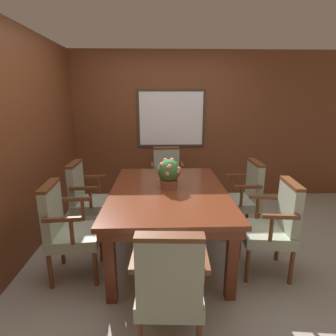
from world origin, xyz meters
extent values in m
plane|color=#A39E93|center=(0.00, 0.00, 0.00)|extent=(14.00, 14.00, 0.00)
cube|color=brown|center=(0.00, 1.89, 1.23)|extent=(7.20, 0.06, 2.45)
cube|color=white|center=(0.10, 1.85, 1.37)|extent=(1.06, 0.01, 0.88)
cube|color=#38332D|center=(0.10, 1.85, 1.82)|extent=(1.13, 0.02, 0.04)
cube|color=#38332D|center=(0.10, 1.85, 0.91)|extent=(1.13, 0.02, 0.03)
cube|color=#38332D|center=(-0.45, 1.85, 1.37)|extent=(0.04, 0.02, 0.88)
cube|color=#38332D|center=(0.64, 1.85, 1.37)|extent=(0.03, 0.02, 0.88)
cube|color=brown|center=(-1.56, 0.00, 1.23)|extent=(0.06, 7.20, 2.45)
cube|color=maroon|center=(-0.52, -0.67, 0.35)|extent=(0.09, 0.09, 0.70)
cube|color=maroon|center=(0.51, -0.67, 0.35)|extent=(0.09, 0.09, 0.70)
cube|color=maroon|center=(-0.52, 0.85, 0.35)|extent=(0.09, 0.09, 0.70)
cube|color=maroon|center=(0.51, 0.85, 0.35)|extent=(0.09, 0.09, 0.70)
cube|color=maroon|center=(-0.01, 0.09, 0.66)|extent=(1.18, 1.67, 0.09)
cube|color=maroon|center=(-0.01, 0.09, 0.72)|extent=(1.24, 1.73, 0.04)
cylinder|color=brown|center=(0.17, -0.86, 0.18)|extent=(0.04, 0.04, 0.36)
cylinder|color=brown|center=(-0.21, -0.84, 0.18)|extent=(0.04, 0.04, 0.36)
cube|color=#9EA88E|center=(-0.03, -1.05, 0.41)|extent=(0.46, 0.49, 0.11)
cube|color=#9EA88E|center=(-0.04, -1.25, 0.70)|extent=(0.41, 0.10, 0.46)
cube|color=brown|center=(-0.04, -1.25, 0.94)|extent=(0.41, 0.11, 0.03)
cylinder|color=brown|center=(0.20, -1.03, 0.59)|extent=(0.04, 0.04, 0.24)
cube|color=brown|center=(0.19, -1.10, 0.71)|extent=(0.05, 0.33, 0.04)
cylinder|color=brown|center=(-0.26, -1.01, 0.59)|extent=(0.04, 0.04, 0.24)
cube|color=brown|center=(-0.27, -1.08, 0.71)|extent=(0.05, 0.33, 0.04)
cylinder|color=brown|center=(-0.70, -0.47, 0.18)|extent=(0.04, 0.04, 0.36)
cylinder|color=brown|center=(-0.73, -0.09, 0.18)|extent=(0.04, 0.04, 0.36)
cylinder|color=brown|center=(-1.10, -0.50, 0.18)|extent=(0.04, 0.04, 0.36)
cylinder|color=brown|center=(-1.13, -0.12, 0.18)|extent=(0.04, 0.04, 0.36)
cube|color=#9EA88E|center=(-0.92, -0.29, 0.41)|extent=(0.50, 0.47, 0.11)
cube|color=#9EA88E|center=(-1.11, -0.31, 0.70)|extent=(0.11, 0.41, 0.46)
cube|color=brown|center=(-1.11, -0.31, 0.94)|extent=(0.12, 0.41, 0.03)
cylinder|color=brown|center=(-0.87, -0.52, 0.59)|extent=(0.04, 0.04, 0.24)
cube|color=brown|center=(-0.93, -0.52, 0.71)|extent=(0.33, 0.06, 0.04)
cylinder|color=brown|center=(-0.90, -0.06, 0.59)|extent=(0.04, 0.04, 0.24)
cube|color=brown|center=(-0.97, -0.06, 0.71)|extent=(0.33, 0.06, 0.04)
cylinder|color=brown|center=(-0.74, 0.31, 0.18)|extent=(0.04, 0.04, 0.36)
cylinder|color=brown|center=(-0.74, 0.69, 0.18)|extent=(0.04, 0.04, 0.36)
cylinder|color=brown|center=(-1.14, 0.31, 0.18)|extent=(0.04, 0.04, 0.36)
cylinder|color=brown|center=(-1.14, 0.69, 0.18)|extent=(0.04, 0.04, 0.36)
cube|color=#9EA88E|center=(-0.94, 0.50, 0.41)|extent=(0.46, 0.44, 0.11)
cube|color=#9EA88E|center=(-1.13, 0.50, 0.70)|extent=(0.08, 0.41, 0.46)
cube|color=brown|center=(-1.13, 0.50, 0.94)|extent=(0.09, 0.41, 0.03)
cylinder|color=brown|center=(-0.90, 0.27, 0.59)|extent=(0.04, 0.04, 0.24)
cube|color=brown|center=(-0.97, 0.27, 0.71)|extent=(0.32, 0.04, 0.04)
cylinder|color=brown|center=(-0.90, 0.73, 0.59)|extent=(0.04, 0.04, 0.24)
cube|color=brown|center=(-0.97, 0.73, 0.71)|extent=(0.32, 0.04, 0.04)
cylinder|color=brown|center=(-0.17, 1.08, 0.18)|extent=(0.04, 0.04, 0.36)
cylinder|color=brown|center=(0.21, 1.09, 0.18)|extent=(0.04, 0.04, 0.36)
cylinder|color=brown|center=(-0.18, 1.48, 0.18)|extent=(0.04, 0.04, 0.36)
cylinder|color=brown|center=(0.20, 1.50, 0.18)|extent=(0.04, 0.04, 0.36)
cube|color=#9EA88E|center=(0.02, 1.29, 0.41)|extent=(0.46, 0.48, 0.11)
cube|color=#9EA88E|center=(0.01, 1.48, 0.70)|extent=(0.41, 0.10, 0.46)
cube|color=brown|center=(0.01, 1.48, 0.94)|extent=(0.41, 0.11, 0.03)
cylinder|color=brown|center=(-0.21, 1.24, 0.59)|extent=(0.04, 0.04, 0.24)
cube|color=brown|center=(-0.22, 1.31, 0.71)|extent=(0.05, 0.33, 0.04)
cylinder|color=brown|center=(0.25, 1.26, 0.59)|extent=(0.04, 0.04, 0.24)
cube|color=brown|center=(0.24, 1.33, 0.71)|extent=(0.05, 0.33, 0.04)
cylinder|color=brown|center=(0.76, -0.09, 0.18)|extent=(0.04, 0.04, 0.36)
cylinder|color=brown|center=(0.72, -0.47, 0.18)|extent=(0.04, 0.04, 0.36)
cylinder|color=brown|center=(1.16, -0.13, 0.18)|extent=(0.04, 0.04, 0.36)
cylinder|color=brown|center=(1.12, -0.50, 0.18)|extent=(0.04, 0.04, 0.36)
cube|color=#9EA88E|center=(0.94, -0.30, 0.41)|extent=(0.50, 0.48, 0.11)
cube|color=#9EA88E|center=(1.13, -0.31, 0.70)|extent=(0.12, 0.41, 0.46)
cube|color=brown|center=(1.13, -0.31, 0.94)|extent=(0.13, 0.41, 0.03)
cylinder|color=brown|center=(0.93, -0.06, 0.59)|extent=(0.04, 0.04, 0.24)
cube|color=brown|center=(1.00, -0.07, 0.71)|extent=(0.33, 0.07, 0.04)
cylinder|color=brown|center=(0.89, -0.52, 0.59)|extent=(0.04, 0.04, 0.24)
cube|color=brown|center=(0.95, -0.53, 0.71)|extent=(0.33, 0.07, 0.04)
cylinder|color=brown|center=(0.69, 0.68, 0.18)|extent=(0.04, 0.04, 0.36)
cylinder|color=brown|center=(0.69, 0.30, 0.18)|extent=(0.04, 0.04, 0.36)
cylinder|color=brown|center=(1.09, 0.68, 0.18)|extent=(0.04, 0.04, 0.36)
cylinder|color=brown|center=(1.09, 0.30, 0.18)|extent=(0.04, 0.04, 0.36)
cube|color=#9EA88E|center=(0.89, 0.49, 0.41)|extent=(0.46, 0.44, 0.11)
cube|color=#9EA88E|center=(1.08, 0.49, 0.70)|extent=(0.08, 0.41, 0.46)
cube|color=brown|center=(1.08, 0.49, 0.94)|extent=(0.09, 0.41, 0.03)
cylinder|color=brown|center=(0.86, 0.72, 0.59)|extent=(0.04, 0.04, 0.24)
cube|color=brown|center=(0.93, 0.72, 0.71)|extent=(0.32, 0.04, 0.04)
cylinder|color=brown|center=(0.86, 0.26, 0.59)|extent=(0.04, 0.04, 0.24)
cube|color=brown|center=(0.93, 0.26, 0.71)|extent=(0.32, 0.04, 0.04)
cylinder|color=#9E5638|center=(0.00, 0.17, 0.79)|extent=(0.19, 0.19, 0.09)
cylinder|color=#9E5638|center=(0.00, 0.17, 0.83)|extent=(0.20, 0.20, 0.02)
sphere|color=#387033|center=(0.00, 0.17, 0.94)|extent=(0.25, 0.25, 0.25)
sphere|color=#DE7D6D|center=(-0.04, 0.24, 1.02)|extent=(0.05, 0.05, 0.05)
sphere|color=#F9766C|center=(-0.02, 0.28, 0.93)|extent=(0.04, 0.04, 0.04)
sphere|color=#F07669|center=(-0.04, 0.22, 1.04)|extent=(0.05, 0.05, 0.05)
sphere|color=#F37575|center=(-0.02, 0.05, 0.94)|extent=(0.04, 0.04, 0.04)
sphere|color=#EA8267|center=(0.10, 0.12, 0.97)|extent=(0.05, 0.05, 0.05)
sphere|color=#F87D75|center=(0.01, 0.07, 1.01)|extent=(0.05, 0.05, 0.05)
sphere|color=#EB807B|center=(0.04, 0.20, 1.04)|extent=(0.05, 0.05, 0.05)
sphere|color=#EF7A74|center=(-0.08, 0.13, 1.01)|extent=(0.05, 0.05, 0.05)
sphere|color=#F5667A|center=(-0.01, 0.07, 1.00)|extent=(0.04, 0.04, 0.04)
sphere|color=#DC7F61|center=(0.09, 0.09, 0.94)|extent=(0.04, 0.04, 0.04)
camera|label=1|loc=(-0.09, -2.59, 1.71)|focal=28.00mm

